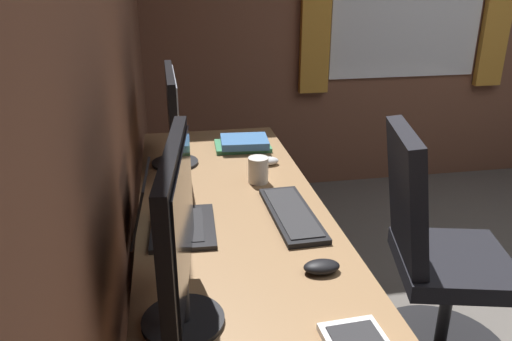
{
  "coord_description": "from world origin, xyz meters",
  "views": [
    {
      "loc": [
        -1.22,
        1.98,
        1.52
      ],
      "look_at": [
        0.17,
        1.73,
        0.95
      ],
      "focal_mm": 35.14,
      "sensor_mm": 36.0,
      "label": 1
    }
  ],
  "objects_px": {
    "laptop_leftmost": "(167,217)",
    "mouse_spare": "(267,161)",
    "monitor_primary": "(173,112)",
    "keyboard_spare": "(292,214)",
    "book_stack_near": "(244,143)",
    "office_chair": "(434,263)",
    "coffee_mug": "(258,170)",
    "drawer_pedestal": "(235,335)",
    "monitor_secondary": "(178,229)",
    "mouse_main": "(322,267)"
  },
  "relations": [
    {
      "from": "laptop_leftmost",
      "to": "mouse_spare",
      "type": "height_order",
      "value": "laptop_leftmost"
    },
    {
      "from": "monitor_primary",
      "to": "keyboard_spare",
      "type": "height_order",
      "value": "monitor_primary"
    },
    {
      "from": "book_stack_near",
      "to": "office_chair",
      "type": "distance_m",
      "value": 0.99
    },
    {
      "from": "book_stack_near",
      "to": "coffee_mug",
      "type": "xyz_separation_m",
      "value": [
        -0.4,
        0.0,
        0.03
      ]
    },
    {
      "from": "keyboard_spare",
      "to": "book_stack_near",
      "type": "height_order",
      "value": "book_stack_near"
    },
    {
      "from": "book_stack_near",
      "to": "coffee_mug",
      "type": "height_order",
      "value": "coffee_mug"
    },
    {
      "from": "drawer_pedestal",
      "to": "mouse_spare",
      "type": "bearing_deg",
      "value": -20.86
    },
    {
      "from": "monitor_primary",
      "to": "coffee_mug",
      "type": "bearing_deg",
      "value": -128.92
    },
    {
      "from": "monitor_secondary",
      "to": "coffee_mug",
      "type": "distance_m",
      "value": 0.9
    },
    {
      "from": "drawer_pedestal",
      "to": "monitor_primary",
      "type": "bearing_deg",
      "value": 12.95
    },
    {
      "from": "monitor_primary",
      "to": "monitor_secondary",
      "type": "distance_m",
      "value": 1.07
    },
    {
      "from": "keyboard_spare",
      "to": "book_stack_near",
      "type": "bearing_deg",
      "value": 4.31
    },
    {
      "from": "monitor_secondary",
      "to": "keyboard_spare",
      "type": "distance_m",
      "value": 0.67
    },
    {
      "from": "book_stack_near",
      "to": "office_chair",
      "type": "bearing_deg",
      "value": -137.29
    },
    {
      "from": "drawer_pedestal",
      "to": "monitor_secondary",
      "type": "height_order",
      "value": "monitor_secondary"
    },
    {
      "from": "coffee_mug",
      "to": "monitor_primary",
      "type": "bearing_deg",
      "value": 51.08
    },
    {
      "from": "drawer_pedestal",
      "to": "laptop_leftmost",
      "type": "relative_size",
      "value": 2.28
    },
    {
      "from": "monitor_primary",
      "to": "laptop_leftmost",
      "type": "bearing_deg",
      "value": 175.7
    },
    {
      "from": "monitor_secondary",
      "to": "mouse_main",
      "type": "height_order",
      "value": "monitor_secondary"
    },
    {
      "from": "laptop_leftmost",
      "to": "keyboard_spare",
      "type": "distance_m",
      "value": 0.42
    },
    {
      "from": "drawer_pedestal",
      "to": "laptop_leftmost",
      "type": "bearing_deg",
      "value": 66.62
    },
    {
      "from": "monitor_primary",
      "to": "office_chair",
      "type": "xyz_separation_m",
      "value": [
        -0.54,
        -0.96,
        -0.51
      ]
    },
    {
      "from": "keyboard_spare",
      "to": "monitor_secondary",
      "type": "bearing_deg",
      "value": 141.75
    },
    {
      "from": "monitor_secondary",
      "to": "book_stack_near",
      "type": "xyz_separation_m",
      "value": [
        1.22,
        -0.33,
        -0.23
      ]
    },
    {
      "from": "laptop_leftmost",
      "to": "keyboard_spare",
      "type": "xyz_separation_m",
      "value": [
        0.02,
        -0.42,
        -0.04
      ]
    },
    {
      "from": "keyboard_spare",
      "to": "coffee_mug",
      "type": "height_order",
      "value": "coffee_mug"
    },
    {
      "from": "laptop_leftmost",
      "to": "office_chair",
      "type": "relative_size",
      "value": 0.31
    },
    {
      "from": "monitor_primary",
      "to": "laptop_leftmost",
      "type": "xyz_separation_m",
      "value": [
        -0.6,
        0.04,
        -0.19
      ]
    },
    {
      "from": "mouse_main",
      "to": "mouse_spare",
      "type": "bearing_deg",
      "value": -0.8
    },
    {
      "from": "book_stack_near",
      "to": "coffee_mug",
      "type": "bearing_deg",
      "value": 179.35
    },
    {
      "from": "monitor_secondary",
      "to": "drawer_pedestal",
      "type": "bearing_deg",
      "value": -23.84
    },
    {
      "from": "mouse_spare",
      "to": "book_stack_near",
      "type": "bearing_deg",
      "value": 16.33
    },
    {
      "from": "monitor_primary",
      "to": "office_chair",
      "type": "distance_m",
      "value": 1.22
    },
    {
      "from": "keyboard_spare",
      "to": "office_chair",
      "type": "distance_m",
      "value": 0.65
    },
    {
      "from": "keyboard_spare",
      "to": "mouse_spare",
      "type": "distance_m",
      "value": 0.5
    },
    {
      "from": "keyboard_spare",
      "to": "office_chair",
      "type": "height_order",
      "value": "office_chair"
    },
    {
      "from": "monitor_primary",
      "to": "laptop_leftmost",
      "type": "distance_m",
      "value": 0.63
    },
    {
      "from": "mouse_main",
      "to": "book_stack_near",
      "type": "xyz_separation_m",
      "value": [
        1.07,
        0.05,
        0.01
      ]
    },
    {
      "from": "drawer_pedestal",
      "to": "book_stack_near",
      "type": "xyz_separation_m",
      "value": [
        0.83,
        -0.16,
        0.41
      ]
    },
    {
      "from": "laptop_leftmost",
      "to": "book_stack_near",
      "type": "bearing_deg",
      "value": -26.22
    },
    {
      "from": "laptop_leftmost",
      "to": "monitor_primary",
      "type": "bearing_deg",
      "value": -4.3
    },
    {
      "from": "mouse_spare",
      "to": "mouse_main",
      "type": "bearing_deg",
      "value": 179.2
    },
    {
      "from": "laptop_leftmost",
      "to": "office_chair",
      "type": "xyz_separation_m",
      "value": [
        0.05,
        -1.01,
        -0.32
      ]
    },
    {
      "from": "monitor_primary",
      "to": "book_stack_near",
      "type": "bearing_deg",
      "value": -65.31
    },
    {
      "from": "monitor_secondary",
      "to": "keyboard_spare",
      "type": "bearing_deg",
      "value": -38.25
    },
    {
      "from": "drawer_pedestal",
      "to": "monitor_primary",
      "type": "xyz_separation_m",
      "value": [
        0.69,
        0.16,
        0.62
      ]
    },
    {
      "from": "mouse_main",
      "to": "office_chair",
      "type": "distance_m",
      "value": 0.75
    },
    {
      "from": "monitor_secondary",
      "to": "coffee_mug",
      "type": "relative_size",
      "value": 4.03
    },
    {
      "from": "drawer_pedestal",
      "to": "office_chair",
      "type": "distance_m",
      "value": 0.82
    },
    {
      "from": "office_chair",
      "to": "coffee_mug",
      "type": "bearing_deg",
      "value": 65.97
    }
  ]
}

